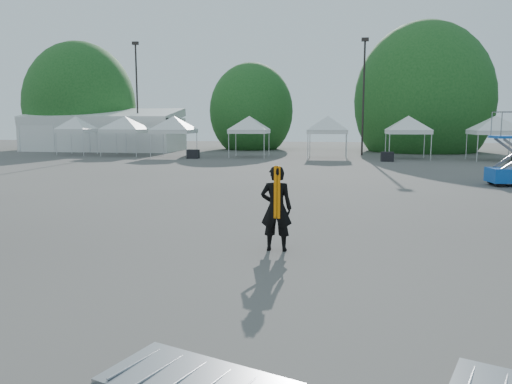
# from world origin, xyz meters

# --- Properties ---
(ground) EXTENTS (120.00, 120.00, 0.00)m
(ground) POSITION_xyz_m (0.00, 0.00, 0.00)
(ground) COLOR #474442
(ground) RESTS_ON ground
(marquee) EXTENTS (15.00, 6.25, 4.23)m
(marquee) POSITION_xyz_m (-22.00, 35.00, 1.97)
(marquee) COLOR white
(marquee) RESTS_ON ground
(light_pole_west) EXTENTS (0.60, 0.25, 10.30)m
(light_pole_west) POSITION_xyz_m (-18.00, 34.00, 5.77)
(light_pole_west) COLOR black
(light_pole_west) RESTS_ON ground
(light_pole_east) EXTENTS (0.60, 0.25, 9.80)m
(light_pole_east) POSITION_xyz_m (3.00, 32.00, 5.52)
(light_pole_east) COLOR black
(light_pole_east) RESTS_ON ground
(tree_far_w) EXTENTS (4.80, 4.80, 7.30)m
(tree_far_w) POSITION_xyz_m (-26.00, 38.00, 4.54)
(tree_far_w) COLOR #382314
(tree_far_w) RESTS_ON ground
(tree_mid_w) EXTENTS (4.16, 4.16, 6.33)m
(tree_mid_w) POSITION_xyz_m (-8.00, 40.00, 3.93)
(tree_mid_w) COLOR #382314
(tree_mid_w) RESTS_ON ground
(tree_mid_e) EXTENTS (5.12, 5.12, 7.79)m
(tree_mid_e) POSITION_xyz_m (9.00, 39.00, 4.84)
(tree_mid_e) COLOR #382314
(tree_mid_e) RESTS_ON ground
(tent_a) EXTENTS (3.77, 3.77, 3.88)m
(tent_a) POSITION_xyz_m (-21.49, 28.77, 3.06)
(tent_a) COLOR silver
(tent_a) RESTS_ON ground
(tent_b) EXTENTS (4.71, 4.71, 3.88)m
(tent_b) POSITION_xyz_m (-16.96, 28.68, 3.06)
(tent_b) COLOR silver
(tent_b) RESTS_ON ground
(tent_c) EXTENTS (4.47, 4.47, 3.88)m
(tent_c) POSITION_xyz_m (-12.24, 27.46, 3.06)
(tent_c) COLOR silver
(tent_c) RESTS_ON ground
(tent_d) EXTENTS (4.28, 4.28, 3.88)m
(tent_d) POSITION_xyz_m (-6.16, 28.33, 3.06)
(tent_d) COLOR silver
(tent_d) RESTS_ON ground
(tent_e) EXTENTS (4.45, 4.45, 3.88)m
(tent_e) POSITION_xyz_m (0.13, 28.45, 3.06)
(tent_e) COLOR silver
(tent_e) RESTS_ON ground
(tent_f) EXTENTS (4.57, 4.57, 3.88)m
(tent_f) POSITION_xyz_m (6.31, 28.64, 3.06)
(tent_f) COLOR silver
(tent_f) RESTS_ON ground
(tent_g) EXTENTS (4.73, 4.73, 3.88)m
(tent_g) POSITION_xyz_m (12.47, 27.94, 3.06)
(tent_g) COLOR silver
(tent_g) RESTS_ON ground
(man) EXTENTS (0.71, 0.47, 1.93)m
(man) POSITION_xyz_m (-0.44, -0.84, 0.97)
(man) COLOR black
(man) RESTS_ON ground
(barrier_left) EXTENTS (2.39, 1.74, 0.07)m
(barrier_left) POSITION_xyz_m (-0.59, -6.77, 0.03)
(barrier_left) COLOR #96999D
(barrier_left) RESTS_ON ground
(crate_west) EXTENTS (0.91, 0.71, 0.70)m
(crate_west) POSITION_xyz_m (-10.28, 26.15, 0.35)
(crate_west) COLOR black
(crate_west) RESTS_ON ground
(crate_mid) EXTENTS (0.90, 0.70, 0.69)m
(crate_mid) POSITION_xyz_m (4.51, 25.58, 0.35)
(crate_mid) COLOR black
(crate_mid) RESTS_ON ground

